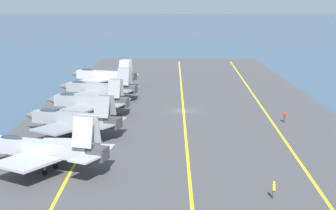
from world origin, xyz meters
The scene contains 12 objects.
ground_plane centered at (0.00, 0.00, 0.00)m, with size 2000.00×2000.00×0.00m, color #334C66.
carrier_deck centered at (0.00, 0.00, 0.20)m, with size 178.32×52.95×0.40m, color #424244.
deck_stripe_foul_line centered at (0.00, -14.56, 0.40)m, with size 160.49×0.36×0.01m, color yellow.
deck_stripe_centerline centered at (0.00, 0.00, 0.40)m, with size 160.49×0.36×0.01m, color yellow.
deck_stripe_edge_line centered at (0.00, 14.56, 0.40)m, with size 160.49×0.36×0.01m, color yellow.
parked_jet_nearest centered at (-34.39, 16.62, 3.14)m, with size 13.41×16.58×6.91m.
parked_jet_second centered at (-17.86, 16.57, 2.79)m, with size 14.12×16.24×6.31m.
parked_jet_third centered at (-3.65, 16.62, 2.77)m, with size 13.05×15.15×6.40m.
parked_jet_fourth centered at (10.72, 16.86, 2.78)m, with size 13.21×16.83×6.61m.
parked_jet_fifth centered at (26.28, 17.99, 3.18)m, with size 13.65×16.62×6.52m.
crew_yellow_vest centered at (-42.59, -8.11, 1.40)m, with size 0.39×0.28×1.83m.
crew_red_vest centered at (-9.19, -16.21, 1.38)m, with size 0.45×0.46×1.79m.
Camera 1 is at (-90.67, 1.76, 19.32)m, focal length 55.00 mm.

